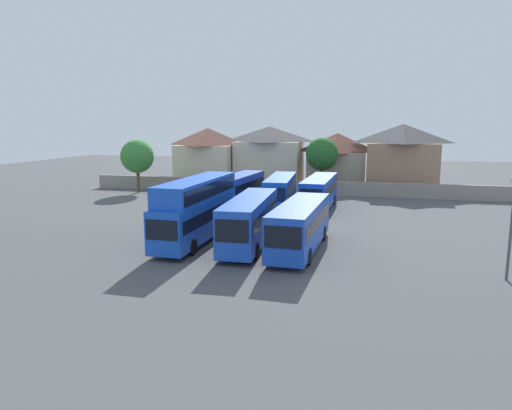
# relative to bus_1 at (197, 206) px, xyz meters

# --- Properties ---
(ground) EXTENTS (140.00, 140.00, 0.00)m
(ground) POSITION_rel_bus_1_xyz_m (4.01, 17.51, -2.68)
(ground) COLOR #4C4C4F
(depot_boundary_wall) EXTENTS (56.00, 0.50, 1.80)m
(depot_boundary_wall) POSITION_rel_bus_1_xyz_m (4.01, 25.41, -1.78)
(depot_boundary_wall) COLOR gray
(depot_boundary_wall) RESTS_ON ground
(bus_1) EXTENTS (2.76, 11.87, 4.75)m
(bus_1) POSITION_rel_bus_1_xyz_m (0.00, 0.00, 0.00)
(bus_1) COLOR blue
(bus_1) RESTS_ON ground
(bus_2) EXTENTS (2.92, 11.09, 3.54)m
(bus_2) POSITION_rel_bus_1_xyz_m (4.23, -0.43, -0.67)
(bus_2) COLOR blue
(bus_2) RESTS_ON ground
(bus_3) EXTENTS (3.10, 11.01, 3.35)m
(bus_3) POSITION_rel_bus_1_xyz_m (8.01, -0.87, -0.77)
(bus_3) COLOR blue
(bus_3) RESTS_ON ground
(bus_4) EXTENTS (3.28, 10.89, 3.42)m
(bus_4) POSITION_rel_bus_1_xyz_m (-0.97, 15.29, -0.73)
(bus_4) COLOR blue
(bus_4) RESTS_ON ground
(bus_5) EXTENTS (3.16, 10.92, 3.33)m
(bus_5) POSITION_rel_bus_1_xyz_m (3.55, 15.66, -0.78)
(bus_5) COLOR blue
(bus_5) RESTS_ON ground
(bus_6) EXTENTS (2.87, 11.39, 3.37)m
(bus_6) POSITION_rel_bus_1_xyz_m (7.69, 15.50, -0.76)
(bus_6) COLOR blue
(bus_6) RESTS_ON ground
(house_terrace_left) EXTENTS (8.40, 7.67, 8.26)m
(house_terrace_left) POSITION_rel_bus_1_xyz_m (-9.94, 31.10, 1.53)
(house_terrace_left) COLOR beige
(house_terrace_left) RESTS_ON ground
(house_terrace_centre) EXTENTS (9.42, 7.11, 8.50)m
(house_terrace_centre) POSITION_rel_bus_1_xyz_m (-1.20, 32.40, 1.65)
(house_terrace_centre) COLOR beige
(house_terrace_centre) RESTS_ON ground
(house_terrace_right) EXTENTS (8.07, 6.96, 7.59)m
(house_terrace_right) POSITION_rel_bus_1_xyz_m (8.29, 32.64, 1.20)
(house_terrace_right) COLOR tan
(house_terrace_right) RESTS_ON ground
(house_terrace_far_right) EXTENTS (9.30, 7.27, 8.83)m
(house_terrace_far_right) POSITION_rel_bus_1_xyz_m (16.76, 31.43, 1.82)
(house_terrace_far_right) COLOR #9E7A60
(house_terrace_far_right) RESTS_ON ground
(tree_left_of_lot) EXTENTS (4.28, 4.28, 6.83)m
(tree_left_of_lot) POSITION_rel_bus_1_xyz_m (-16.57, 22.41, 1.98)
(tree_left_of_lot) COLOR brown
(tree_left_of_lot) RESTS_ON ground
(tree_behind_wall) EXTENTS (4.17, 4.17, 7.09)m
(tree_behind_wall) POSITION_rel_bus_1_xyz_m (6.66, 27.91, 2.28)
(tree_behind_wall) COLOR brown
(tree_behind_wall) RESTS_ON ground
(lamp_post_lot_edge) EXTENTS (0.50, 0.24, 5.92)m
(lamp_post_lot_edge) POSITION_rel_bus_1_xyz_m (20.44, -4.49, 0.72)
(lamp_post_lot_edge) COLOR #4C4C51
(lamp_post_lot_edge) RESTS_ON ground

